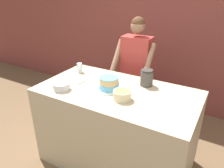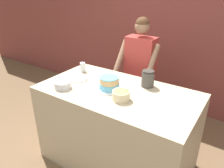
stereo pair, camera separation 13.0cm
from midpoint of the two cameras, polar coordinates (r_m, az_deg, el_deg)
wall_back at (r=3.53m, az=13.28°, el=14.02°), size 10.00×0.05×2.60m
counter at (r=2.47m, az=-0.31°, el=-11.40°), size 1.63×0.89×0.93m
person_baker at (r=2.92m, az=4.97°, el=4.97°), size 0.51×0.44×1.56m
cake at (r=2.23m, az=-2.47°, el=0.03°), size 0.30×0.30×0.14m
frosting_bowl_yellow at (r=2.04m, az=0.87°, el=-2.86°), size 0.17×0.17×0.16m
frosting_bowl_white at (r=2.30m, az=-14.65°, el=-0.49°), size 0.17×0.17×0.16m
drinking_glass at (r=2.70m, az=-9.84°, el=4.19°), size 0.06×0.06×0.11m
ceramic_plate at (r=2.50m, az=-10.68°, el=1.07°), size 0.21×0.21×0.01m
stoneware_jar at (r=2.32m, az=7.47°, el=1.60°), size 0.13×0.13×0.18m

